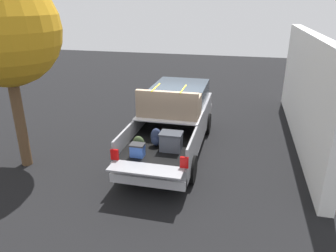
# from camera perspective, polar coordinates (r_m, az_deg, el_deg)

# --- Properties ---
(ground_plane) EXTENTS (40.00, 40.00, 0.00)m
(ground_plane) POSITION_cam_1_polar(r_m,az_deg,el_deg) (10.48, 0.77, -4.43)
(ground_plane) COLOR black
(pickup_truck) EXTENTS (6.05, 2.06, 2.23)m
(pickup_truck) POSITION_cam_1_polar(r_m,az_deg,el_deg) (10.44, 1.26, 1.24)
(pickup_truck) COLOR gray
(pickup_truck) RESTS_ON ground_plane
(building_facade) EXTENTS (9.13, 0.36, 3.62)m
(building_facade) POSITION_cam_1_polar(r_m,az_deg,el_deg) (11.72, 23.51, 6.03)
(building_facade) COLOR white
(building_facade) RESTS_ON ground_plane
(tree_background) EXTENTS (2.94, 2.94, 5.36)m
(tree_background) POSITION_cam_1_polar(r_m,az_deg,el_deg) (9.54, -27.44, 14.88)
(tree_background) COLOR brown
(tree_background) RESTS_ON ground_plane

